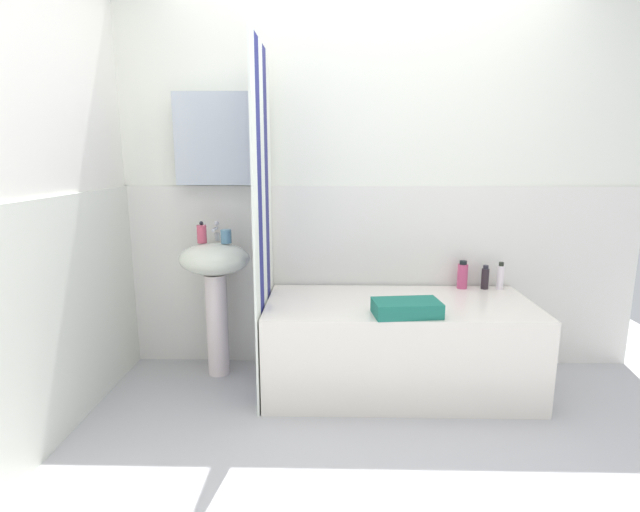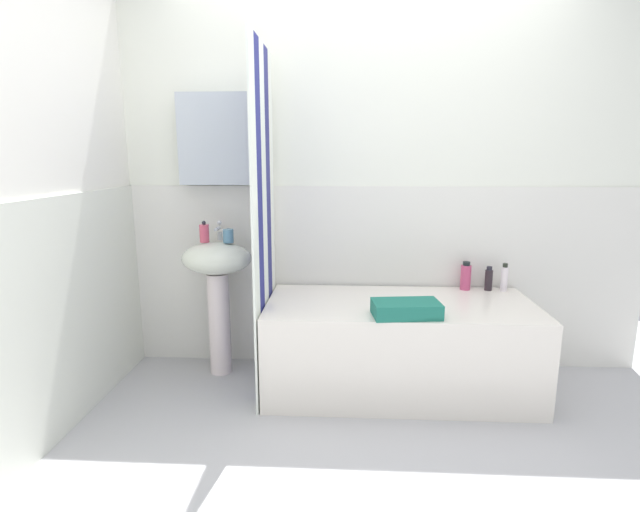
# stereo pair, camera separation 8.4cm
# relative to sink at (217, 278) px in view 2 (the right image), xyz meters

# --- Properties ---
(ground_plane) EXTENTS (4.80, 5.60, 0.04)m
(ground_plane) POSITION_rel_sink_xyz_m (0.93, -1.03, -0.65)
(ground_plane) COLOR #B2B1B4
(wall_back_tiled) EXTENTS (3.60, 0.18, 2.40)m
(wall_back_tiled) POSITION_rel_sink_xyz_m (0.87, 0.23, 0.51)
(wall_back_tiled) COLOR white
(wall_back_tiled) RESTS_ON ground_plane
(wall_left_tiled) EXTENTS (0.07, 1.81, 2.40)m
(wall_left_tiled) POSITION_rel_sink_xyz_m (-0.64, -0.69, 0.49)
(wall_left_tiled) COLOR white
(wall_left_tiled) RESTS_ON ground_plane
(sink) EXTENTS (0.44, 0.34, 0.86)m
(sink) POSITION_rel_sink_xyz_m (0.00, 0.00, 0.00)
(sink) COLOR silver
(sink) RESTS_ON ground_plane
(faucet) EXTENTS (0.03, 0.12, 0.12)m
(faucet) POSITION_rel_sink_xyz_m (-0.00, 0.08, 0.29)
(faucet) COLOR silver
(faucet) RESTS_ON sink
(soap_dispenser) EXTENTS (0.06, 0.06, 0.14)m
(soap_dispenser) POSITION_rel_sink_xyz_m (-0.07, 0.01, 0.29)
(soap_dispenser) COLOR #CE4C65
(soap_dispenser) RESTS_ON sink
(toothbrush_cup) EXTENTS (0.07, 0.07, 0.08)m
(toothbrush_cup) POSITION_rel_sink_xyz_m (0.08, 0.00, 0.27)
(toothbrush_cup) COLOR teal
(toothbrush_cup) RESTS_ON sink
(bathtub) EXTENTS (1.57, 0.72, 0.55)m
(bathtub) POSITION_rel_sink_xyz_m (1.13, -0.17, -0.36)
(bathtub) COLOR white
(bathtub) RESTS_ON ground_plane
(shower_curtain) EXTENTS (0.01, 0.72, 2.00)m
(shower_curtain) POSITION_rel_sink_xyz_m (0.34, -0.17, 0.37)
(shower_curtain) COLOR white
(shower_curtain) RESTS_ON ground_plane
(body_wash_bottle) EXTENTS (0.04, 0.04, 0.18)m
(body_wash_bottle) POSITION_rel_sink_xyz_m (1.82, 0.11, -0.00)
(body_wash_bottle) COLOR white
(body_wash_bottle) RESTS_ON bathtub
(shampoo_bottle) EXTENTS (0.05, 0.05, 0.16)m
(shampoo_bottle) POSITION_rel_sink_xyz_m (1.72, 0.12, -0.01)
(shampoo_bottle) COLOR #2A2228
(shampoo_bottle) RESTS_ON bathtub
(conditioner_bottle) EXTENTS (0.07, 0.07, 0.18)m
(conditioner_bottle) POSITION_rel_sink_xyz_m (1.58, 0.13, 0.00)
(conditioner_bottle) COLOR #C64773
(conditioner_bottle) RESTS_ON bathtub
(towel_folded) EXTENTS (0.38, 0.24, 0.08)m
(towel_folded) POSITION_rel_sink_xyz_m (1.14, -0.42, -0.04)
(towel_folded) COLOR #1F6D5C
(towel_folded) RESTS_ON bathtub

